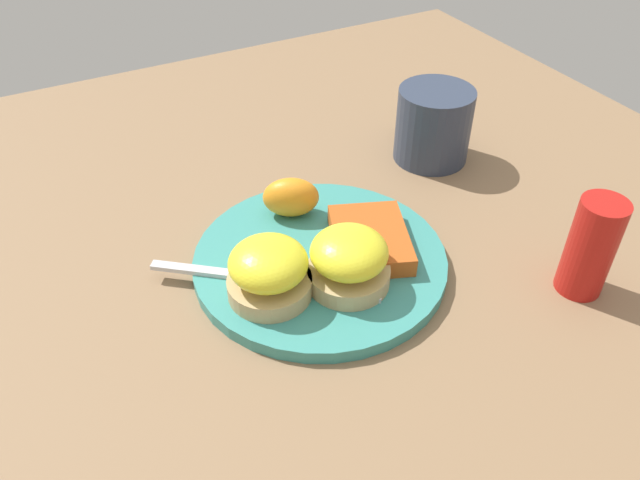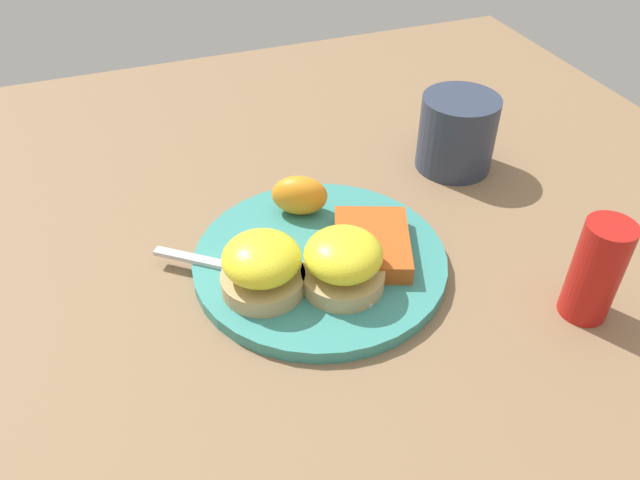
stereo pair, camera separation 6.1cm
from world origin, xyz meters
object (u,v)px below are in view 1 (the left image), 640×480
object	(u,v)px
hashbrown_patty	(370,239)
orange_wedge	(291,197)
cup	(433,124)
condiment_bottle	(591,247)
sandwich_benedict_right	(349,260)
sandwich_benedict_left	(269,271)
fork	(281,280)

from	to	relation	value
hashbrown_patty	orange_wedge	world-z (taller)	orange_wedge
hashbrown_patty	cup	bearing A→B (deg)	-52.27
orange_wedge	condiment_bottle	world-z (taller)	condiment_bottle
hashbrown_patty	cup	xyz separation A→B (m)	(0.13, -0.17, 0.02)
cup	sandwich_benedict_right	bearing A→B (deg)	127.67
sandwich_benedict_left	orange_wedge	xyz separation A→B (m)	(0.10, -0.07, -0.01)
cup	condiment_bottle	world-z (taller)	condiment_bottle
sandwich_benedict_right	cup	world-z (taller)	cup
sandwich_benedict_right	fork	distance (m)	0.07
hashbrown_patty	fork	size ratio (longest dim) A/B	0.52
condiment_bottle	sandwich_benedict_left	bearing A→B (deg)	66.38
fork	condiment_bottle	distance (m)	0.29
sandwich_benedict_left	hashbrown_patty	size ratio (longest dim) A/B	0.81
hashbrown_patty	fork	bearing A→B (deg)	92.71
orange_wedge	sandwich_benedict_left	bearing A→B (deg)	144.84
orange_wedge	fork	bearing A→B (deg)	148.54
sandwich_benedict_left	cup	size ratio (longest dim) A/B	0.65
sandwich_benedict_left	condiment_bottle	world-z (taller)	condiment_bottle
sandwich_benedict_left	fork	world-z (taller)	sandwich_benedict_left
orange_wedge	condiment_bottle	bearing A→B (deg)	-137.52
hashbrown_patty	orange_wedge	bearing A→B (deg)	27.55
sandwich_benedict_left	condiment_bottle	bearing A→B (deg)	-113.62
sandwich_benedict_left	orange_wedge	size ratio (longest dim) A/B	1.32
sandwich_benedict_left	cup	distance (m)	0.32
orange_wedge	cup	bearing A→B (deg)	-78.60
sandwich_benedict_left	sandwich_benedict_right	distance (m)	0.07
sandwich_benedict_left	orange_wedge	distance (m)	0.12
orange_wedge	fork	size ratio (longest dim) A/B	0.32
orange_wedge	cup	xyz separation A→B (m)	(0.04, -0.21, 0.01)
orange_wedge	condiment_bottle	distance (m)	0.30
sandwich_benedict_left	fork	bearing A→B (deg)	-59.41
orange_wedge	sandwich_benedict_right	bearing A→B (deg)	-179.87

